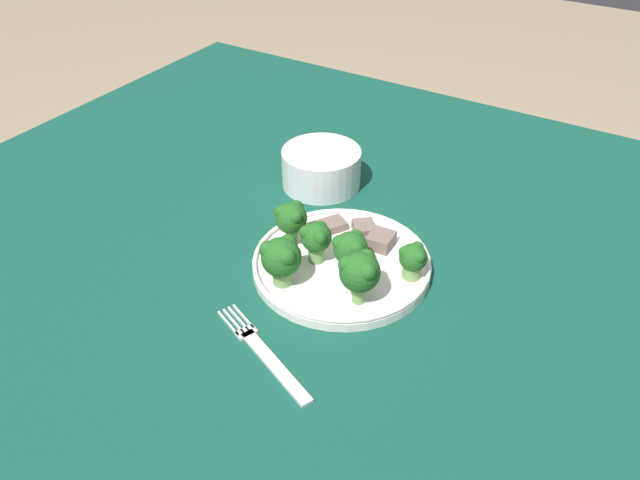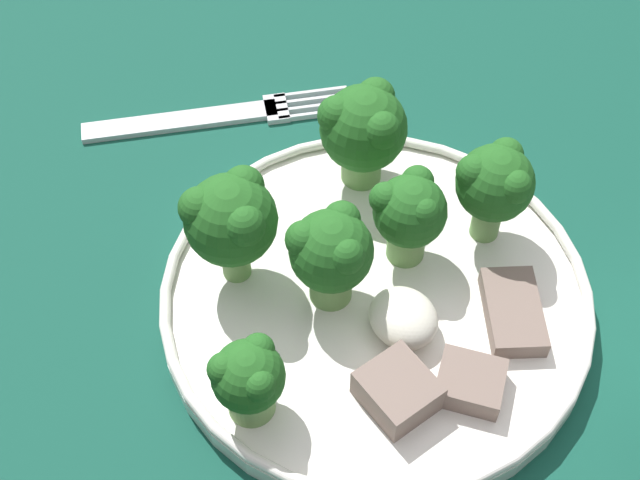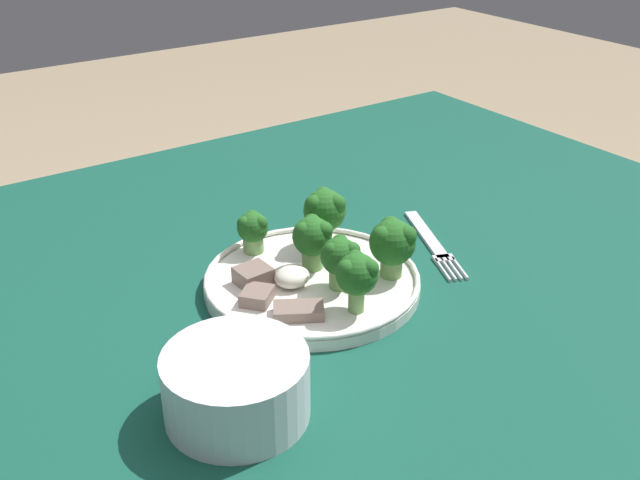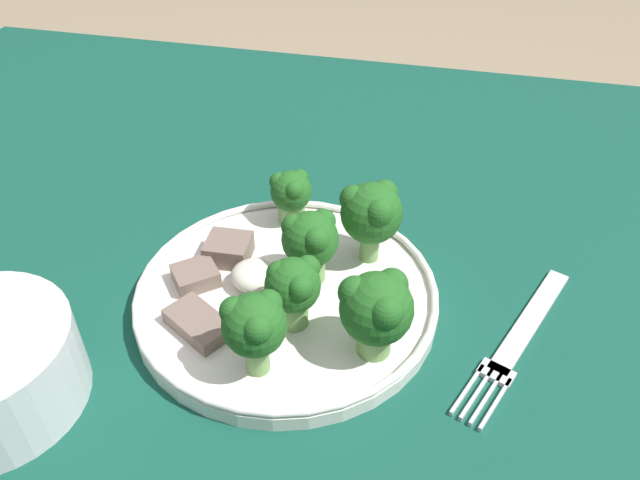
% 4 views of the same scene
% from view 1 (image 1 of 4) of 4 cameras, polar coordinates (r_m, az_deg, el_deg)
% --- Properties ---
extents(table, '(1.19, 1.16, 0.72)m').
position_cam_1_polar(table, '(0.90, -4.21, -5.07)').
color(table, '#114738').
rests_on(table, ground_plane).
extents(dinner_plate, '(0.23, 0.23, 0.02)m').
position_cam_1_polar(dinner_plate, '(0.81, 1.98, -2.15)').
color(dinner_plate, white).
rests_on(dinner_plate, table).
extents(fork, '(0.08, 0.17, 0.00)m').
position_cam_1_polar(fork, '(0.71, -5.13, -10.27)').
color(fork, silver).
rests_on(fork, table).
extents(cream_bowl, '(0.12, 0.12, 0.06)m').
position_cam_1_polar(cream_bowl, '(0.97, 0.12, 6.53)').
color(cream_bowl, silver).
rests_on(cream_bowl, table).
extents(broccoli_floret_near_rim_left, '(0.04, 0.04, 0.06)m').
position_cam_1_polar(broccoli_floret_near_rim_left, '(0.81, -2.65, 2.02)').
color(broccoli_floret_near_rim_left, '#709E56').
rests_on(broccoli_floret_near_rim_left, dinner_plate).
extents(broccoli_floret_center_left, '(0.05, 0.05, 0.07)m').
position_cam_1_polar(broccoli_floret_center_left, '(0.72, 3.66, -2.88)').
color(broccoli_floret_center_left, '#709E56').
rests_on(broccoli_floret_center_left, dinner_plate).
extents(broccoli_floret_back_left, '(0.05, 0.05, 0.07)m').
position_cam_1_polar(broccoli_floret_back_left, '(0.75, -3.56, -1.59)').
color(broccoli_floret_back_left, '#709E56').
rests_on(broccoli_floret_back_left, dinner_plate).
extents(broccoli_floret_front_left, '(0.04, 0.04, 0.06)m').
position_cam_1_polar(broccoli_floret_front_left, '(0.77, 2.78, -0.88)').
color(broccoli_floret_front_left, '#709E56').
rests_on(broccoli_floret_front_left, dinner_plate).
extents(broccoli_floret_center_back, '(0.04, 0.04, 0.06)m').
position_cam_1_polar(broccoli_floret_center_back, '(0.79, -0.43, 0.11)').
color(broccoli_floret_center_back, '#709E56').
rests_on(broccoli_floret_center_back, dinner_plate).
extents(broccoli_floret_mid_cluster, '(0.04, 0.04, 0.05)m').
position_cam_1_polar(broccoli_floret_mid_cluster, '(0.78, 8.51, -1.68)').
color(broccoli_floret_mid_cluster, '#709E56').
rests_on(broccoli_floret_mid_cluster, dinner_plate).
extents(meat_slice_front_slice, '(0.04, 0.03, 0.02)m').
position_cam_1_polar(meat_slice_front_slice, '(0.83, 5.58, -0.02)').
color(meat_slice_front_slice, '#756056').
rests_on(meat_slice_front_slice, dinner_plate).
extents(meat_slice_middle_slice, '(0.06, 0.05, 0.01)m').
position_cam_1_polar(meat_slice_middle_slice, '(0.86, 0.71, 1.26)').
color(meat_slice_middle_slice, '#756056').
rests_on(meat_slice_middle_slice, dinner_plate).
extents(meat_slice_rear_slice, '(0.04, 0.04, 0.01)m').
position_cam_1_polar(meat_slice_rear_slice, '(0.86, 4.04, 1.07)').
color(meat_slice_rear_slice, '#756056').
rests_on(meat_slice_rear_slice, dinner_plate).
extents(sauce_dollop, '(0.04, 0.03, 0.02)m').
position_cam_1_polar(sauce_dollop, '(0.82, 2.92, -0.50)').
color(sauce_dollop, silver).
rests_on(sauce_dollop, dinner_plate).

